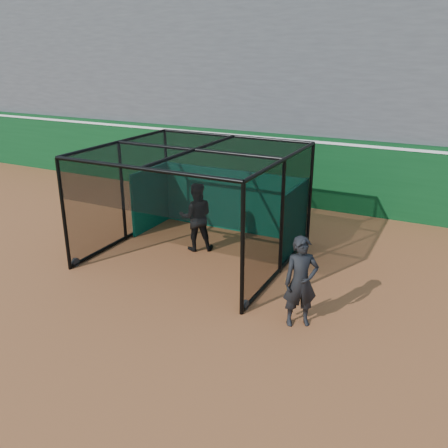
% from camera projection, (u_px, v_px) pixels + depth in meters
% --- Properties ---
extents(ground, '(120.00, 120.00, 0.00)m').
position_uv_depth(ground, '(147.00, 306.00, 10.33)').
color(ground, brown).
rests_on(ground, ground).
extents(outfield_wall, '(50.00, 0.50, 2.50)m').
position_uv_depth(outfield_wall, '(285.00, 168.00, 17.00)').
color(outfield_wall, '#0B3D18').
rests_on(outfield_wall, ground).
extents(grandstand, '(50.00, 7.85, 8.95)m').
position_uv_depth(grandstand, '(320.00, 71.00, 19.06)').
color(grandstand, '#4C4C4F').
rests_on(grandstand, ground).
extents(batting_cage, '(4.92, 4.63, 2.88)m').
position_uv_depth(batting_cage, '(196.00, 204.00, 12.47)').
color(batting_cage, black).
rests_on(batting_cage, ground).
extents(batter, '(1.17, 1.10, 1.91)m').
position_uv_depth(batter, '(196.00, 217.00, 12.98)').
color(batter, black).
rests_on(batter, ground).
extents(on_deck_player, '(0.83, 0.76, 1.89)m').
position_uv_depth(on_deck_player, '(301.00, 282.00, 9.35)').
color(on_deck_player, black).
rests_on(on_deck_player, ground).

